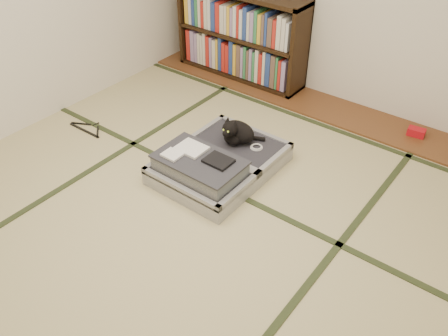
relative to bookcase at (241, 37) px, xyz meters
The scene contains 10 objects.
floor 2.36m from the bookcase, 63.14° to the right, with size 4.50×4.50×0.00m, color #CBC087.
wood_strip 1.14m from the bookcase, ahead, with size 4.00×0.50×0.02m, color brown.
red_item 2.03m from the bookcase, ahead, with size 0.15×0.09×0.07m, color red.
room_shell 2.53m from the bookcase, 63.14° to the right, with size 4.50×4.50×4.50m.
tatami_borders 1.94m from the bookcase, 56.35° to the right, with size 4.00×4.50×0.01m.
bookcase is the anchor object (origin of this frame).
suitcase 1.83m from the bookcase, 60.00° to the right, with size 0.76×1.01×0.30m.
cat 1.56m from the bookcase, 55.19° to the right, with size 0.34×0.34×0.27m.
cable_coil 1.65m from the bookcase, 49.29° to the right, with size 0.11×0.11×0.03m.
hanger 1.88m from the bookcase, 104.84° to the right, with size 0.40×0.18×0.01m.
Camera 1 is at (1.75, -1.86, 2.37)m, focal length 38.00 mm.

